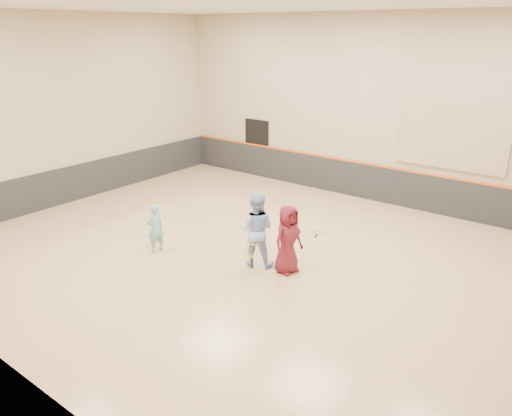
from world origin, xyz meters
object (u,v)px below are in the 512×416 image
Objects in this scene: spare_racket at (318,232)px; girl at (155,228)px; instructor at (256,230)px; young_man at (288,239)px.

girl is at bearing -126.03° from spare_racket.
instructor is at bearing 120.87° from girl.
girl is 0.78× the size of young_man.
instructor is (2.51, 0.98, 0.27)m from girl.
instructor is 2.84m from spare_racket.
spare_racket is (-0.66, 2.54, -0.81)m from young_man.
girl is 1.93× the size of spare_racket.
spare_racket is at bearing -117.65° from instructor.
instructor is 0.84m from young_man.
young_man is 2.75m from spare_racket.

